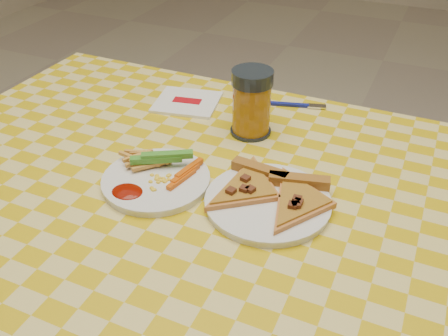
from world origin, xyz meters
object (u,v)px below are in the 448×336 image
Objects in this scene: drink_glass at (252,103)px; plate_right at (268,203)px; plate_left at (156,181)px; table at (211,221)px.

plate_right is at bearing -61.70° from drink_glass.
plate_right is at bearing 6.48° from plate_left.
plate_left is 0.91× the size of plate_right.
plate_left is 1.37× the size of drink_glass.
table is 9.01× the size of drink_glass.
plate_left is at bearing -173.52° from plate_right.
plate_right reaches higher than table.
drink_glass is at bearing 92.81° from table.
table is at bearing -87.19° from drink_glass.
plate_left and plate_right have the same top height.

